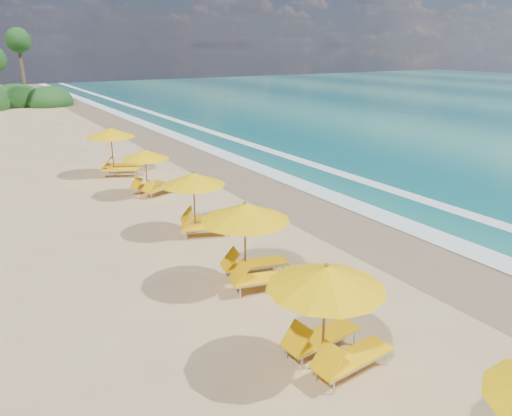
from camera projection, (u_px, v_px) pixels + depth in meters
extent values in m
plane|color=tan|center=(256.00, 242.00, 16.52)|extent=(160.00, 160.00, 0.00)
cube|color=#8C7353|center=(347.00, 221.00, 18.48)|extent=(4.00, 160.00, 0.01)
cube|color=white|center=(376.00, 213.00, 19.21)|extent=(1.20, 160.00, 0.01)
cube|color=white|center=(428.00, 202.00, 20.69)|extent=(0.80, 160.00, 0.01)
cylinder|color=olive|center=(324.00, 320.00, 9.68)|extent=(0.06, 0.06, 2.27)
cone|color=#FFBF05|center=(326.00, 277.00, 9.38)|extent=(2.52, 2.52, 0.46)
sphere|color=olive|center=(327.00, 265.00, 9.30)|extent=(0.08, 0.08, 0.08)
cylinder|color=olive|center=(245.00, 246.00, 13.19)|extent=(0.06, 0.06, 2.32)
cone|color=#FFBF05|center=(245.00, 212.00, 12.89)|extent=(2.86, 2.86, 0.47)
sphere|color=olive|center=(245.00, 202.00, 12.81)|extent=(0.08, 0.08, 0.08)
cylinder|color=olive|center=(194.00, 204.00, 17.00)|extent=(0.05, 0.05, 2.14)
cone|color=#FFBF05|center=(193.00, 179.00, 16.72)|extent=(2.85, 2.85, 0.43)
sphere|color=olive|center=(193.00, 172.00, 16.64)|extent=(0.08, 0.08, 0.08)
cylinder|color=olive|center=(146.00, 173.00, 21.31)|extent=(0.05, 0.05, 2.01)
cone|color=#FFBF05|center=(145.00, 154.00, 21.05)|extent=(2.66, 2.66, 0.40)
sphere|color=olive|center=(145.00, 149.00, 20.98)|extent=(0.07, 0.07, 0.07)
cylinder|color=olive|center=(112.00, 152.00, 24.75)|extent=(0.06, 0.06, 2.35)
cone|color=#FFBF05|center=(111.00, 133.00, 24.44)|extent=(3.23, 3.23, 0.47)
sphere|color=olive|center=(110.00, 127.00, 24.36)|extent=(0.08, 0.08, 0.08)
ellipsoid|color=#163D14|center=(17.00, 101.00, 53.51)|extent=(5.60, 5.60, 3.64)
ellipsoid|color=#163D14|center=(49.00, 101.00, 53.38)|extent=(5.00, 5.00, 3.25)
cylinder|color=brown|center=(23.00, 73.00, 53.11)|extent=(0.36, 0.36, 6.80)
sphere|color=#163D14|center=(18.00, 40.00, 52.04)|extent=(2.60, 2.60, 2.60)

